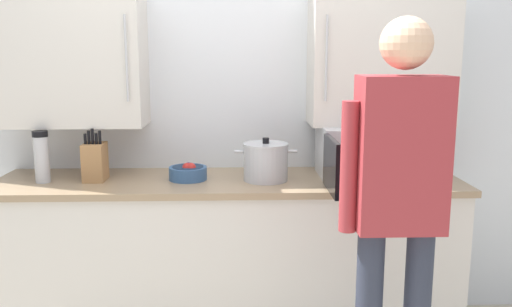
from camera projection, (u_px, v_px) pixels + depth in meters
name	position (u px, v px, depth m)	size (l,w,h in m)	color
back_wall_tiled	(228.00, 85.00, 3.12)	(4.11, 0.44, 2.71)	silver
counter_unit	(229.00, 258.00, 3.00)	(2.53, 0.62, 0.91)	beige
microwave_oven	(360.00, 152.00, 2.94)	(0.50, 0.74, 0.28)	#B7BABF
knife_block	(95.00, 161.00, 2.87)	(0.11, 0.15, 0.29)	#A37547
fruit_bowl	(188.00, 172.00, 2.90)	(0.21, 0.21, 0.10)	#335684
stock_pot	(266.00, 162.00, 2.87)	(0.34, 0.24, 0.23)	#B7BABF
thermos_flask	(42.00, 157.00, 2.82)	(0.08, 0.08, 0.28)	#B7BABF
person_figure	(397.00, 196.00, 2.11)	(0.44, 0.64, 1.73)	#282D3D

